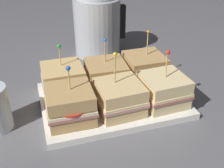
% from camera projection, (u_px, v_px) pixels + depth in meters
% --- Properties ---
extents(ground_plane, '(6.00, 6.00, 0.00)m').
position_uv_depth(ground_plane, '(112.00, 103.00, 0.79)').
color(ground_plane, slate).
extents(serving_platter, '(0.39, 0.28, 0.02)m').
position_uv_depth(serving_platter, '(112.00, 100.00, 0.79)').
color(serving_platter, white).
rests_on(serving_platter, ground_plane).
extents(sandwich_front_left, '(0.12, 0.12, 0.15)m').
position_uv_depth(sandwich_front_left, '(70.00, 105.00, 0.68)').
color(sandwich_front_left, tan).
rests_on(sandwich_front_left, serving_platter).
extents(sandwich_front_center, '(0.12, 0.12, 0.16)m').
position_uv_depth(sandwich_front_center, '(119.00, 98.00, 0.71)').
color(sandwich_front_center, '#DBB77A').
rests_on(sandwich_front_center, serving_platter).
extents(sandwich_front_right, '(0.12, 0.12, 0.15)m').
position_uv_depth(sandwich_front_right, '(163.00, 90.00, 0.74)').
color(sandwich_front_right, beige).
rests_on(sandwich_front_right, serving_platter).
extents(sandwich_back_left, '(0.12, 0.12, 0.15)m').
position_uv_depth(sandwich_back_left, '(63.00, 80.00, 0.78)').
color(sandwich_back_left, tan).
rests_on(sandwich_back_left, serving_platter).
extents(sandwich_back_center, '(0.12, 0.12, 0.15)m').
position_uv_depth(sandwich_back_center, '(106.00, 75.00, 0.81)').
color(sandwich_back_center, tan).
rests_on(sandwich_back_center, serving_platter).
extents(sandwich_back_right, '(0.12, 0.12, 0.16)m').
position_uv_depth(sandwich_back_right, '(144.00, 68.00, 0.85)').
color(sandwich_back_right, tan).
rests_on(sandwich_back_right, serving_platter).
extents(kettle_steel, '(0.19, 0.17, 0.24)m').
position_uv_depth(kettle_steel, '(97.00, 26.00, 1.03)').
color(kettle_steel, '#B7BABF').
rests_on(kettle_steel, ground_plane).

